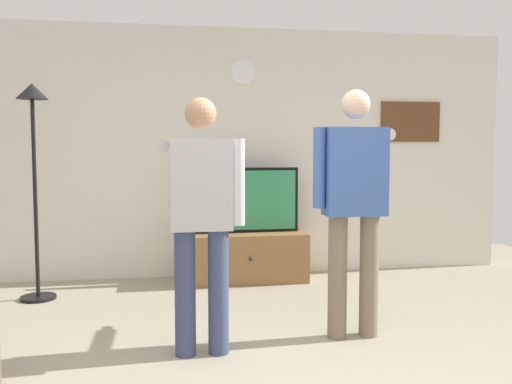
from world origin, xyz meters
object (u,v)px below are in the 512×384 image
at_px(person_standing_nearer_lamp, 201,211).
at_px(framed_picture, 410,122).
at_px(television, 246,200).
at_px(person_standing_nearer_couch, 354,197).
at_px(floor_lamp, 34,146).
at_px(tv_stand, 247,257).
at_px(wall_clock, 243,72).

bearing_deg(person_standing_nearer_lamp, framed_picture, 42.26).
xyz_separation_m(television, person_standing_nearer_couch, (0.52, -1.90, 0.19)).
bearing_deg(television, floor_lamp, -167.09).
bearing_deg(tv_stand, television, 90.00).
bearing_deg(television, person_standing_nearer_lamp, -106.31).
height_order(wall_clock, person_standing_nearer_couch, wall_clock).
height_order(framed_picture, person_standing_nearer_couch, framed_picture).
xyz_separation_m(framed_picture, person_standing_nearer_lamp, (-2.55, -2.31, -0.72)).
height_order(person_standing_nearer_lamp, person_standing_nearer_couch, person_standing_nearer_couch).
xyz_separation_m(tv_stand, person_standing_nearer_couch, (0.52, -1.85, 0.79)).
height_order(television, person_standing_nearer_couch, person_standing_nearer_couch).
distance_m(person_standing_nearer_lamp, person_standing_nearer_couch, 1.14).
bearing_deg(person_standing_nearer_couch, television, 105.37).
bearing_deg(wall_clock, television, -90.00).
bearing_deg(person_standing_nearer_couch, tv_stand, 105.73).
height_order(tv_stand, television, television).
bearing_deg(wall_clock, tv_stand, -90.00).
distance_m(framed_picture, person_standing_nearer_lamp, 3.51).
xyz_separation_m(tv_stand, framed_picture, (1.94, 0.30, 1.45)).
relative_size(wall_clock, person_standing_nearer_lamp, 0.15).
distance_m(tv_stand, floor_lamp, 2.36).
height_order(tv_stand, floor_lamp, floor_lamp).
bearing_deg(framed_picture, person_standing_nearer_couch, -123.52).
relative_size(person_standing_nearer_lamp, person_standing_nearer_couch, 0.95).
relative_size(television, floor_lamp, 0.56).
height_order(television, floor_lamp, floor_lamp).
xyz_separation_m(television, floor_lamp, (-2.02, -0.46, 0.56)).
bearing_deg(person_standing_nearer_lamp, television, 73.69).
bearing_deg(wall_clock, floor_lamp, -160.71).
distance_m(tv_stand, wall_clock, 1.99).
bearing_deg(tv_stand, wall_clock, 90.00).
height_order(tv_stand, person_standing_nearer_couch, person_standing_nearer_couch).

